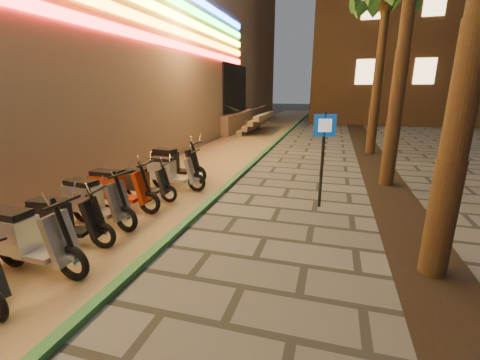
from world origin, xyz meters
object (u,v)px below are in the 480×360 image
(scooter_7, at_px, (117,189))
(scooter_9, at_px, (170,172))
(scooter_5, at_px, (62,220))
(scooter_8, at_px, (143,183))
(scooter_4, at_px, (25,238))
(scooter_10, at_px, (173,163))
(scooter_6, at_px, (93,201))
(pedestrian_sign, at_px, (323,146))

(scooter_7, height_order, scooter_9, scooter_7)
(scooter_5, relative_size, scooter_8, 1.10)
(scooter_4, xyz_separation_m, scooter_10, (-0.24, 5.33, -0.00))
(scooter_6, height_order, scooter_10, scooter_10)
(pedestrian_sign, xyz_separation_m, scooter_5, (-4.41, -3.37, -1.00))
(scooter_5, relative_size, scooter_7, 0.93)
(scooter_5, bearing_deg, pedestrian_sign, 30.25)
(scooter_9, distance_m, scooter_10, 0.90)
(scooter_10, bearing_deg, scooter_6, -83.60)
(scooter_7, bearing_deg, scooter_8, 78.96)
(scooter_4, height_order, scooter_10, scooter_4)
(scooter_5, xyz_separation_m, scooter_6, (-0.09, 0.92, 0.05))
(scooter_8, xyz_separation_m, scooter_9, (0.24, 1.01, 0.06))
(scooter_7, xyz_separation_m, scooter_9, (0.41, 1.85, -0.02))
(scooter_6, bearing_deg, scooter_5, -77.08)
(scooter_9, bearing_deg, scooter_7, -102.15)
(scooter_5, distance_m, scooter_7, 1.81)
(scooter_4, xyz_separation_m, scooter_6, (-0.24, 1.77, -0.02))
(scooter_8, relative_size, scooter_9, 0.88)
(scooter_4, relative_size, scooter_10, 1.00)
(pedestrian_sign, distance_m, scooter_10, 4.73)
(scooter_6, height_order, scooter_8, scooter_6)
(pedestrian_sign, relative_size, scooter_4, 1.26)
(scooter_8, bearing_deg, scooter_7, -100.81)
(scooter_6, xyz_separation_m, scooter_9, (0.34, 2.72, -0.03))
(pedestrian_sign, bearing_deg, scooter_6, -163.55)
(scooter_5, bearing_deg, scooter_4, -87.70)
(pedestrian_sign, xyz_separation_m, scooter_7, (-4.57, -1.57, -0.95))
(scooter_6, bearing_deg, scooter_4, -75.36)
(pedestrian_sign, distance_m, scooter_9, 4.28)
(scooter_4, height_order, scooter_9, scooter_4)
(scooter_7, distance_m, scooter_9, 1.89)
(scooter_5, height_order, scooter_9, scooter_9)
(scooter_10, bearing_deg, scooter_7, -84.95)
(scooter_6, distance_m, scooter_9, 2.75)
(scooter_6, xyz_separation_m, scooter_7, (-0.06, 0.88, -0.00))
(scooter_10, bearing_deg, scooter_9, -61.02)
(scooter_6, relative_size, scooter_9, 1.06)
(scooter_7, distance_m, scooter_8, 0.86)
(scooter_4, xyz_separation_m, scooter_8, (-0.13, 3.49, -0.11))
(scooter_10, bearing_deg, scooter_5, -82.41)
(scooter_8, bearing_deg, scooter_9, 77.08)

